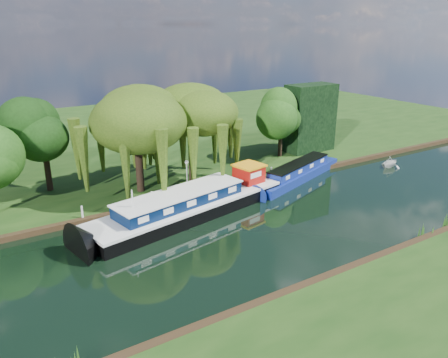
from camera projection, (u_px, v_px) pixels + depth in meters
ground at (244, 233)px, 33.44m from camera, size 120.00×120.00×0.00m
far_bank at (107, 138)px, 60.60m from camera, size 120.00×52.00×0.45m
dutch_barge at (192, 204)px, 36.38m from camera, size 18.55×7.52×3.82m
narrowboat at (298, 173)px, 44.84m from camera, size 13.36×6.48×1.95m
white_cruiser at (390, 167)px, 48.97m from camera, size 2.85×2.56×1.33m
willow_left at (136, 121)px, 38.51m from camera, size 7.62×7.62×9.13m
willow_right at (191, 119)px, 41.22m from camera, size 6.98×6.98×8.50m
tree_far_mid at (42, 132)px, 39.06m from camera, size 4.89×4.89×8.01m
tree_far_right at (281, 116)px, 49.79m from camera, size 4.22×4.22×6.91m
conifer_hedge at (310, 118)px, 52.59m from camera, size 6.00×3.00×8.00m
lamppost at (187, 166)px, 41.29m from camera, size 0.36×0.36×2.56m
mooring_posts at (188, 189)px, 39.60m from camera, size 19.16×0.16×1.00m
reeds_near at (386, 244)px, 30.60m from camera, size 33.70×1.50×1.10m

